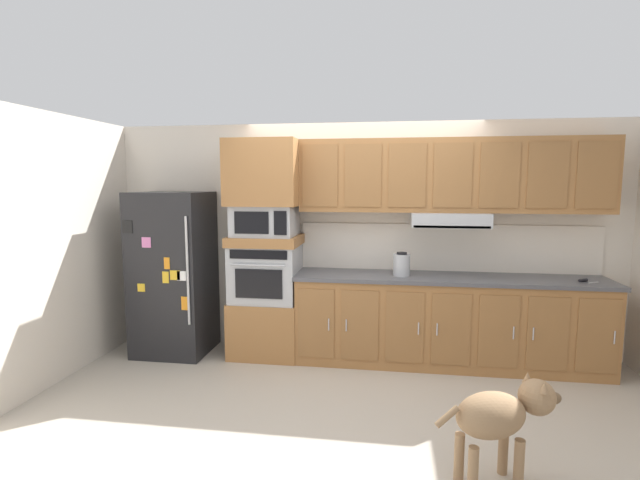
# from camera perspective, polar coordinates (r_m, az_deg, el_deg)

# --- Properties ---
(ground_plane) EXTENTS (9.60, 9.60, 0.00)m
(ground_plane) POSITION_cam_1_polar(r_m,az_deg,el_deg) (4.44, 3.98, -17.71)
(ground_plane) COLOR #B2A899
(back_kitchen_wall) EXTENTS (6.20, 0.12, 2.50)m
(back_kitchen_wall) POSITION_cam_1_polar(r_m,az_deg,el_deg) (5.18, 5.10, 0.25)
(back_kitchen_wall) COLOR beige
(back_kitchen_wall) RESTS_ON ground
(side_panel_left) EXTENTS (0.12, 7.10, 2.50)m
(side_panel_left) POSITION_cam_1_polar(r_m,az_deg,el_deg) (5.12, -28.87, -0.67)
(side_panel_left) COLOR beige
(side_panel_left) RESTS_ON ground
(refrigerator) EXTENTS (0.76, 0.73, 1.76)m
(refrigerator) POSITION_cam_1_polar(r_m,az_deg,el_deg) (5.34, -17.46, -3.87)
(refrigerator) COLOR black
(refrigerator) RESTS_ON ground
(oven_base_cabinet) EXTENTS (0.74, 0.62, 0.60)m
(oven_base_cabinet) POSITION_cam_1_polar(r_m,az_deg,el_deg) (5.19, -6.50, -10.50)
(oven_base_cabinet) COLOR #996638
(oven_base_cabinet) RESTS_ON ground
(built_in_oven) EXTENTS (0.70, 0.62, 0.60)m
(built_in_oven) POSITION_cam_1_polar(r_m,az_deg,el_deg) (5.04, -6.61, -3.99)
(built_in_oven) COLOR #A8AAAF
(built_in_oven) RESTS_ON oven_base_cabinet
(appliance_mid_shelf) EXTENTS (0.74, 0.62, 0.10)m
(appliance_mid_shelf) POSITION_cam_1_polar(r_m,az_deg,el_deg) (4.99, -6.65, -0.03)
(appliance_mid_shelf) COLOR #996638
(appliance_mid_shelf) RESTS_ON built_in_oven
(microwave) EXTENTS (0.64, 0.54, 0.32)m
(microwave) POSITION_cam_1_polar(r_m,az_deg,el_deg) (4.96, -6.70, 2.37)
(microwave) COLOR #A8AAAF
(microwave) RESTS_ON appliance_mid_shelf
(appliance_upper_cabinet) EXTENTS (0.74, 0.62, 0.68)m
(appliance_upper_cabinet) POSITION_cam_1_polar(r_m,az_deg,el_deg) (4.95, -6.77, 8.15)
(appliance_upper_cabinet) COLOR #996638
(appliance_upper_cabinet) RESTS_ON microwave
(lower_cabinet_run) EXTENTS (3.07, 0.63, 0.88)m
(lower_cabinet_run) POSITION_cam_1_polar(r_m,az_deg,el_deg) (5.01, 15.29, -9.67)
(lower_cabinet_run) COLOR #996638
(lower_cabinet_run) RESTS_ON ground
(countertop_slab) EXTENTS (3.11, 0.64, 0.04)m
(countertop_slab) POSITION_cam_1_polar(r_m,az_deg,el_deg) (4.91, 15.46, -4.50)
(countertop_slab) COLOR #4C4C51
(countertop_slab) RESTS_ON lower_cabinet_run
(backsplash_panel) EXTENTS (3.11, 0.02, 0.50)m
(backsplash_panel) POSITION_cam_1_polar(r_m,az_deg,el_deg) (5.14, 15.18, -0.92)
(backsplash_panel) COLOR silver
(backsplash_panel) RESTS_ON countertop_slab
(upper_cabinet_with_hood) EXTENTS (3.07, 0.48, 0.88)m
(upper_cabinet_with_hood) POSITION_cam_1_polar(r_m,az_deg,el_deg) (4.93, 15.67, 7.28)
(upper_cabinet_with_hood) COLOR #996638
(upper_cabinet_with_hood) RESTS_ON backsplash_panel
(screwdriver) EXTENTS (0.16, 0.17, 0.03)m
(screwdriver) POSITION_cam_1_polar(r_m,az_deg,el_deg) (5.11, 29.59, -4.32)
(screwdriver) COLOR black
(screwdriver) RESTS_ON countertop_slab
(electric_kettle) EXTENTS (0.17, 0.17, 0.24)m
(electric_kettle) POSITION_cam_1_polar(r_m,az_deg,el_deg) (4.80, 9.96, -2.98)
(electric_kettle) COLOR #A8AAAF
(electric_kettle) RESTS_ON countertop_slab
(dog) EXTENTS (0.83, 0.45, 0.66)m
(dog) POSITION_cam_1_polar(r_m,az_deg,el_deg) (3.24, 21.35, -19.28)
(dog) COLOR #997551
(dog) RESTS_ON ground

